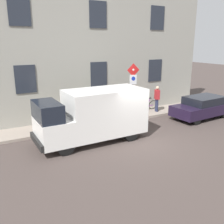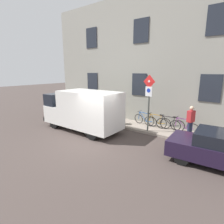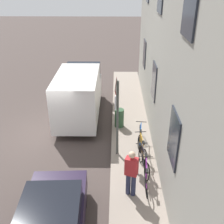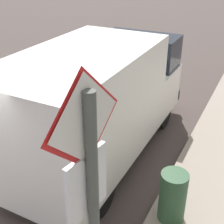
# 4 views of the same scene
# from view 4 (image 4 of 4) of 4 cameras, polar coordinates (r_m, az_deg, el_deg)

# --- Properties ---
(sign_post_stacked) EXTENTS (0.18, 0.56, 3.21)m
(sign_post_stacked) POSITION_cam_4_polar(r_m,az_deg,el_deg) (2.56, -4.06, -17.10)
(sign_post_stacked) COLOR #474C47
(sign_post_stacked) RESTS_ON sidewalk_slab
(delivery_van) EXTENTS (2.03, 5.34, 2.50)m
(delivery_van) POSITION_cam_4_polar(r_m,az_deg,el_deg) (6.43, -2.48, 2.33)
(delivery_van) COLOR white
(delivery_van) RESTS_ON ground_plane
(litter_bin) EXTENTS (0.44, 0.44, 0.90)m
(litter_bin) POSITION_cam_4_polar(r_m,az_deg,el_deg) (5.23, 11.11, -15.04)
(litter_bin) COLOR #2D5133
(litter_bin) RESTS_ON sidewalk_slab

